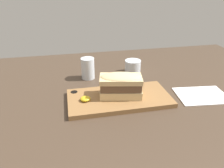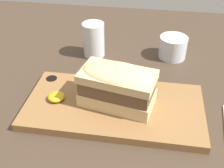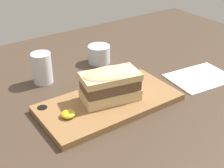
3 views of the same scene
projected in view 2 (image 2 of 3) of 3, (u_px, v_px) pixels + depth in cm
name	position (u px, v px, depth cm)	size (l,w,h in cm)	color
dining_table	(133.00, 112.00, 64.80)	(164.81, 121.84, 2.00)	#423326
serving_board	(114.00, 106.00, 63.36)	(39.66, 19.94, 1.88)	olive
sandwich	(117.00, 85.00, 60.05)	(17.28, 11.52, 9.31)	#DBBC84
mustard_dollop	(56.00, 97.00, 63.53)	(3.84, 3.84, 1.54)	gold
water_glass	(94.00, 42.00, 81.20)	(6.22, 6.22, 9.93)	silver
wine_glass	(173.00, 48.00, 81.06)	(7.93, 7.93, 6.31)	silver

